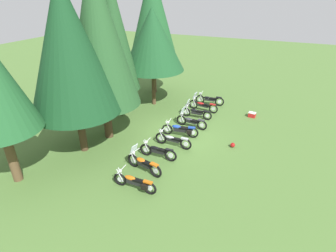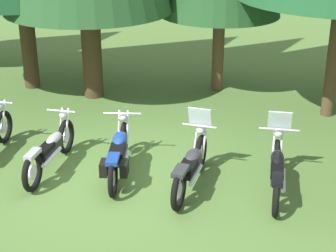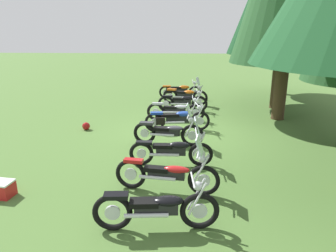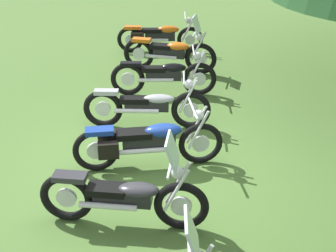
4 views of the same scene
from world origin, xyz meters
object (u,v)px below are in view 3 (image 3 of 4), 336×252
motorcycle_0 (179,90)px  motorcycle_7 (168,173)px  motorcycle_1 (186,95)px  motorcycle_2 (183,102)px  motorcycle_3 (176,110)px  motorcycle_5 (169,132)px  motorcycle_4 (176,119)px  motorcycle_8 (157,208)px  dropped_helmet (86,126)px  picnic_cooler (2,189)px  motorcycle_6 (172,150)px

motorcycle_0 → motorcycle_7: bearing=-90.9°
motorcycle_1 → motorcycle_2: (1.41, -0.11, -0.04)m
motorcycle_7 → motorcycle_3: bearing=97.7°
motorcycle_0 → motorcycle_5: 7.16m
motorcycle_4 → motorcycle_8: motorcycle_8 is taller
motorcycle_1 → dropped_helmet: 5.67m
motorcycle_1 → motorcycle_3: motorcycle_1 is taller
motorcycle_5 → picnic_cooler: (3.41, -3.56, -0.28)m
motorcycle_6 → dropped_helmet: 4.49m
motorcycle_3 → picnic_cooler: motorcycle_3 is taller
motorcycle_4 → dropped_helmet: motorcycle_4 is taller
motorcycle_0 → motorcycle_2: (2.84, 0.21, 0.00)m
motorcycle_7 → motorcycle_2: bearing=95.6°
motorcycle_0 → motorcycle_3: size_ratio=0.97×
motorcycle_3 → motorcycle_4: 1.38m
motorcycle_6 → motorcycle_7: (1.46, -0.04, 0.01)m
motorcycle_2 → motorcycle_5: (4.32, -0.43, 0.01)m
picnic_cooler → motorcycle_7: bearing=96.0°
motorcycle_1 → picnic_cooler: motorcycle_1 is taller
motorcycle_6 → motorcycle_4: bearing=88.8°
motorcycle_3 → picnic_cooler: bearing=-119.7°
motorcycle_0 → motorcycle_7: (10.18, -0.10, 0.02)m
motorcycle_6 → dropped_helmet: size_ratio=7.99×
motorcycle_0 → dropped_helmet: (5.71, -3.37, -0.30)m
motorcycle_2 → picnic_cooler: bearing=-118.2°
motorcycle_1 → motorcycle_7: motorcycle_1 is taller
motorcycle_5 → motorcycle_7: 3.03m
motorcycle_0 → motorcycle_6: bearing=-90.7°
motorcycle_0 → motorcycle_2: motorcycle_2 is taller
motorcycle_1 → motorcycle_8: 10.18m
motorcycle_8 → picnic_cooler: bearing=159.2°
motorcycle_0 → motorcycle_1: motorcycle_1 is taller
motorcycle_4 → picnic_cooler: 6.15m
motorcycle_8 → motorcycle_2: bearing=82.4°
motorcycle_4 → motorcycle_7: motorcycle_7 is taller
motorcycle_5 → picnic_cooler: 4.94m
dropped_helmet → motorcycle_7: bearing=36.3°
motorcycle_4 → motorcycle_8: (5.88, -0.21, -0.02)m
motorcycle_0 → motorcycle_6: (8.72, -0.05, 0.01)m
motorcycle_2 → motorcycle_8: (8.75, -0.44, 0.01)m
motorcycle_5 → motorcycle_6: size_ratio=1.00×
motorcycle_4 → motorcycle_5: 1.46m
motorcycle_8 → motorcycle_4: bearing=83.2°
motorcycle_1 → motorcycle_3: bearing=-85.0°
motorcycle_3 → picnic_cooler: (6.23, -3.72, -0.26)m
motorcycle_5 → dropped_helmet: bearing=161.4°
motorcycle_5 → motorcycle_0: bearing=94.3°
motorcycle_4 → picnic_cooler: (4.85, -3.77, -0.29)m
motorcycle_1 → motorcycle_7: (8.75, -0.42, -0.02)m
motorcycle_3 → dropped_helmet: motorcycle_3 is taller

